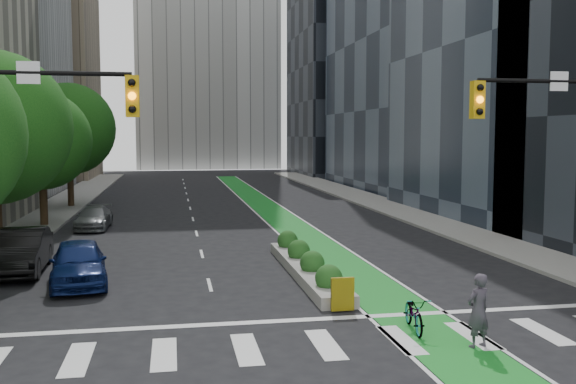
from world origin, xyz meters
name	(u,v)px	position (x,y,z in m)	size (l,w,h in m)	color
ground	(317,333)	(0.00, 0.00, 0.00)	(160.00, 160.00, 0.00)	black
sidewalk_left	(40,219)	(-11.80, 25.00, 0.07)	(3.60, 90.00, 0.15)	gray
sidewalk_right	(404,211)	(11.80, 25.00, 0.07)	(3.60, 90.00, 0.15)	gray
bike_lane_paint	(266,207)	(3.00, 30.00, 0.01)	(2.20, 70.00, 0.01)	#178325
building_tan_far	(33,70)	(-20.00, 66.00, 13.00)	(14.00, 16.00, 26.00)	tan
building_dark_end	(350,70)	(20.00, 68.00, 14.00)	(14.00, 18.00, 28.00)	black
tree_midfar	(42,141)	(-11.00, 22.00, 4.95)	(5.60, 5.60, 7.76)	black
tree_far	(69,129)	(-11.00, 32.00, 5.69)	(6.60, 6.60, 9.00)	black
median_planter	(306,265)	(1.20, 7.04, 0.37)	(1.20, 10.26, 1.10)	gray
bicycle	(414,313)	(2.63, -0.30, 0.48)	(0.64, 1.83, 0.96)	gray
cyclist	(478,311)	(3.68, -1.88, 0.94)	(0.68, 0.45, 1.87)	#3D3641
parked_car_left_near	(78,263)	(-7.03, 6.83, 0.79)	(1.87, 4.65, 1.58)	#0D1C52
parked_car_left_mid	(20,251)	(-9.50, 9.28, 0.84)	(1.78, 5.10, 1.68)	black
parked_car_left_far	(94,218)	(-8.11, 20.78, 0.62)	(1.73, 4.27, 1.24)	slate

